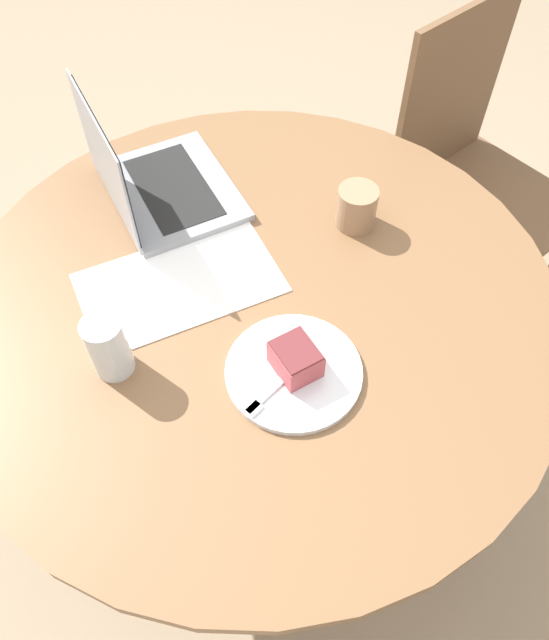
% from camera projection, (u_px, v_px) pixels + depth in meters
% --- Properties ---
extents(ground_plane, '(12.00, 12.00, 0.00)m').
position_uv_depth(ground_plane, '(263.00, 454.00, 1.77)').
color(ground_plane, gray).
extents(dining_table, '(1.16, 1.16, 0.72)m').
position_uv_depth(dining_table, '(258.00, 333.00, 1.28)').
color(dining_table, brown).
rests_on(dining_table, ground_plane).
extents(chair, '(0.44, 0.44, 0.93)m').
position_uv_depth(chair, '(469.00, 183.00, 1.73)').
color(chair, brown).
rests_on(chair, ground_plane).
extents(paper_document, '(0.41, 0.29, 0.00)m').
position_uv_depth(paper_document, '(180.00, 283.00, 1.20)').
color(paper_document, white).
rests_on(paper_document, dining_table).
extents(plate, '(0.24, 0.24, 0.01)m').
position_uv_depth(plate, '(294.00, 372.00, 1.08)').
color(plate, silver).
rests_on(plate, dining_table).
extents(cake_slice, '(0.08, 0.09, 0.06)m').
position_uv_depth(cake_slice, '(296.00, 359.00, 1.05)').
color(cake_slice, '#B74C51').
rests_on(cake_slice, plate).
extents(fork, '(0.17, 0.05, 0.00)m').
position_uv_depth(fork, '(275.00, 387.00, 1.05)').
color(fork, silver).
rests_on(fork, plate).
extents(coffee_glass, '(0.08, 0.08, 0.09)m').
position_uv_depth(coffee_glass, '(357.00, 207.00, 1.26)').
color(coffee_glass, '#997556').
rests_on(coffee_glass, dining_table).
extents(water_glass, '(0.07, 0.07, 0.12)m').
position_uv_depth(water_glass, '(108.00, 347.00, 1.04)').
color(water_glass, silver).
rests_on(water_glass, dining_table).
extents(laptop, '(0.30, 0.35, 0.25)m').
position_uv_depth(laptop, '(156.00, 183.00, 1.30)').
color(laptop, gray).
rests_on(laptop, dining_table).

